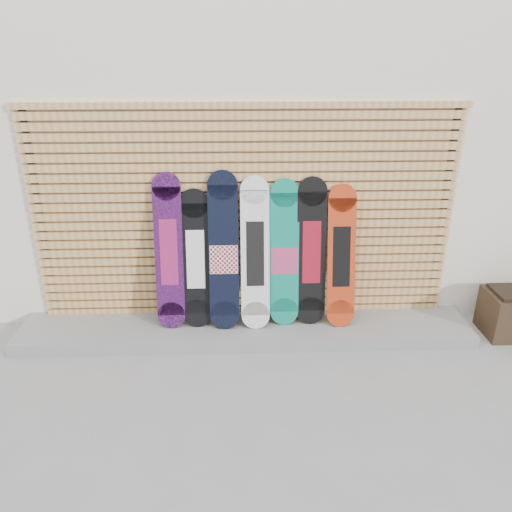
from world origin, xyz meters
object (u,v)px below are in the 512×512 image
at_px(snowboard_5, 311,252).
at_px(snowboard_6, 341,257).
at_px(snowboard_4, 284,255).
at_px(snowboard_3, 255,254).
at_px(snowboard_2, 224,253).
at_px(snowboard_1, 196,259).
at_px(snowboard_0, 169,252).

relative_size(snowboard_5, snowboard_6, 1.05).
bearing_deg(snowboard_5, snowboard_4, -178.80).
bearing_deg(snowboard_3, snowboard_2, -179.82).
bearing_deg(snowboard_1, snowboard_3, -2.71).
bearing_deg(snowboard_2, snowboard_3, 0.18).
distance_m(snowboard_0, snowboard_5, 1.41).
relative_size(snowboard_1, snowboard_2, 0.88).
height_order(snowboard_2, snowboard_6, snowboard_2).
height_order(snowboard_3, snowboard_5, snowboard_3).
bearing_deg(snowboard_0, snowboard_2, -2.29).
xyz_separation_m(snowboard_0, snowboard_3, (0.85, -0.02, -0.02)).
bearing_deg(snowboard_4, snowboard_6, -2.81).
relative_size(snowboard_3, snowboard_5, 1.01).
height_order(snowboard_1, snowboard_4, snowboard_4).
bearing_deg(snowboard_3, snowboard_1, 177.29).
xyz_separation_m(snowboard_3, snowboard_4, (0.29, 0.03, -0.03)).
xyz_separation_m(snowboard_4, snowboard_6, (0.57, -0.03, -0.02)).
distance_m(snowboard_2, snowboard_5, 0.88).
relative_size(snowboard_0, snowboard_4, 1.05).
height_order(snowboard_2, snowboard_3, snowboard_2).
relative_size(snowboard_3, snowboard_6, 1.06).
xyz_separation_m(snowboard_2, snowboard_5, (0.87, 0.04, -0.02)).
distance_m(snowboard_1, snowboard_6, 1.45).
relative_size(snowboard_2, snowboard_6, 1.10).
height_order(snowboard_5, snowboard_6, snowboard_5).
bearing_deg(snowboard_5, snowboard_3, -176.07).
bearing_deg(snowboard_2, snowboard_0, 177.71).
xyz_separation_m(snowboard_5, snowboard_6, (0.30, -0.03, -0.04)).
xyz_separation_m(snowboard_0, snowboard_2, (0.54, -0.02, -0.00)).
distance_m(snowboard_5, snowboard_6, 0.30).
height_order(snowboard_1, snowboard_2, snowboard_2).
bearing_deg(snowboard_1, snowboard_2, -5.89).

